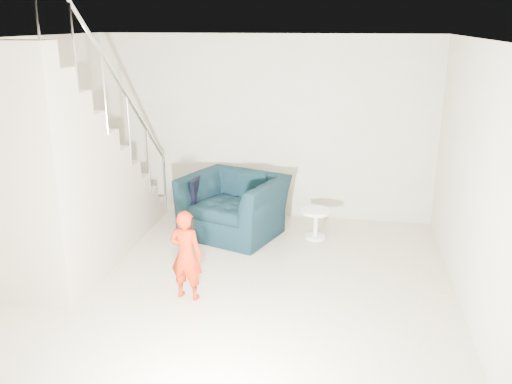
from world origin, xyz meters
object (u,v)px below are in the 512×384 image
at_px(staircase, 68,191).
at_px(side_table, 316,219).
at_px(toddler, 186,255).
at_px(armchair, 234,206).

bearing_deg(staircase, side_table, 25.59).
bearing_deg(staircase, toddler, -19.39).
relative_size(armchair, staircase, 0.35).
distance_m(side_table, staircase, 3.24).
bearing_deg(toddler, side_table, -114.77).
xyz_separation_m(toddler, staircase, (-1.61, 0.57, 0.45)).
xyz_separation_m(armchair, staircase, (-1.71, -1.33, 0.53)).
height_order(toddler, side_table, toddler).
bearing_deg(armchair, side_table, 21.45).
relative_size(toddler, staircase, 0.28).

